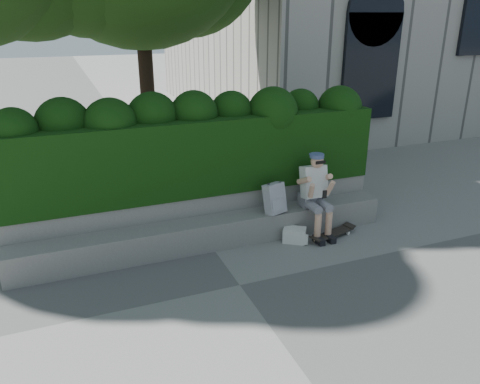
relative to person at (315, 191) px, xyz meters
name	(u,v)px	position (x,y,z in m)	size (l,w,h in m)	color
ground	(240,285)	(-1.75, -1.07, -0.75)	(80.00, 80.00, 0.00)	slate
bench_ledge	(211,233)	(-1.75, 0.18, -0.53)	(6.00, 0.45, 0.45)	gray
planter_wall	(201,213)	(-1.75, 0.66, -0.38)	(6.00, 0.50, 0.75)	gray
hedge	(196,153)	(-1.75, 0.88, 0.60)	(6.00, 1.00, 1.20)	black
person	(315,191)	(0.00, 0.00, 0.00)	(0.40, 0.76, 1.38)	slate
skateboard	(333,234)	(0.21, -0.28, -0.68)	(0.85, 0.42, 0.09)	black
backpack_plaid	(275,198)	(-0.69, 0.08, -0.06)	(0.33, 0.18, 0.49)	silver
backpack_ground	(294,235)	(-0.44, -0.17, -0.64)	(0.36, 0.25, 0.23)	silver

